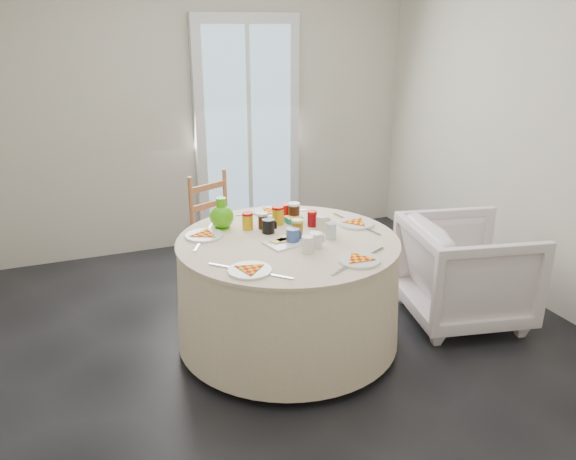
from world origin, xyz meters
name	(u,v)px	position (x,y,z in m)	size (l,w,h in m)	color
floor	(284,342)	(0.00, 0.00, 0.00)	(4.00, 4.00, 0.00)	black
wall_back	(203,107)	(0.00, 2.00, 1.30)	(4.00, 0.02, 2.60)	#BCB5A3
wall_right	(544,129)	(2.00, 0.00, 1.30)	(0.02, 4.00, 2.60)	#BCB5A3
glass_door	(248,133)	(0.40, 1.95, 1.05)	(1.00, 0.08, 2.10)	silver
table	(288,291)	(0.02, -0.01, 0.38)	(1.43, 1.43, 0.73)	beige
wooden_chair	(222,227)	(-0.11, 1.08, 0.47)	(0.40, 0.38, 0.90)	#C5804A
armchair	(466,268)	(1.31, -0.17, 0.39)	(0.79, 0.74, 0.81)	white
place_settings	(288,235)	(0.02, -0.01, 0.77)	(1.31, 1.31, 0.02)	white
jar_cluster	(279,216)	(0.04, 0.21, 0.82)	(0.48, 0.24, 0.14)	brown
butter_tub	(293,216)	(0.17, 0.27, 0.79)	(0.11, 0.08, 0.04)	#0C857D
green_pitcher	(221,209)	(-0.31, 0.34, 0.87)	(0.16, 0.16, 0.20)	#48B70E
cheese_platter	(289,238)	(0.01, -0.07, 0.77)	(0.29, 0.19, 0.04)	white
mugs_glasses	(301,225)	(0.13, 0.02, 0.81)	(0.61, 0.61, 0.11)	gray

